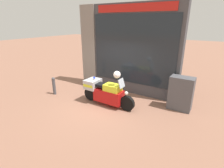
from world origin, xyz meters
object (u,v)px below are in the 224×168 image
Objects in this scene: white_helmet at (117,75)px; street_bollard at (54,86)px; utility_cabinet at (181,93)px; paramedic_motorcycle at (105,92)px.

white_helmet is 0.33× the size of street_bollard.
utility_cabinet is 5.56m from street_bollard.
paramedic_motorcycle is 2.65m from street_bollard.
street_bollard is at bearing -172.67° from white_helmet.
paramedic_motorcycle is 2.86× the size of street_bollard.
street_bollard is at bearing -171.19° from paramedic_motorcycle.
paramedic_motorcycle is 0.99m from white_helmet.
white_helmet is (0.56, 0.00, 0.82)m from paramedic_motorcycle.
white_helmet is at bearing 7.33° from street_bollard.
street_bollard is (-2.62, -0.41, -0.13)m from paramedic_motorcycle.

